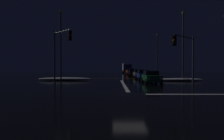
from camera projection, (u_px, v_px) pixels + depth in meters
name	position (u px, v px, depth m)	size (l,w,h in m)	color
ground	(129.00, 95.00, 14.28)	(120.00, 120.00, 0.10)	black
stop_line_north	(124.00, 85.00, 22.02)	(0.35, 13.22, 0.01)	white
centre_line_ns	(120.00, 78.00, 33.62)	(22.00, 0.15, 0.01)	yellow
snow_bank_left_curb	(65.00, 79.00, 28.63)	(7.95, 1.50, 0.45)	white
snow_bank_right_curb	(180.00, 79.00, 27.77)	(6.64, 1.50, 0.39)	white
sedan_green	(151.00, 77.00, 23.89)	(2.02, 4.33, 1.57)	#14512D
sedan_blue	(144.00, 75.00, 29.43)	(2.02, 4.33, 1.57)	navy
sedan_gray	(139.00, 74.00, 35.26)	(2.02, 4.33, 1.57)	slate
sedan_black	(133.00, 73.00, 41.11)	(2.02, 4.33, 1.57)	black
sedan_red	(131.00, 72.00, 47.64)	(2.02, 4.33, 1.57)	maroon
sedan_orange	(130.00, 71.00, 52.94)	(2.02, 4.33, 1.57)	#C66014
box_truck	(127.00, 68.00, 60.81)	(2.68, 8.28, 3.08)	navy
traffic_signal_ne	(185.00, 50.00, 20.83)	(3.57, 3.57, 5.61)	#4C4C51
traffic_signal_nw	(61.00, 47.00, 21.41)	(2.64, 2.64, 6.29)	#4C4C51
streetlamp_left_near	(61.00, 41.00, 27.59)	(0.44, 0.44, 10.22)	#424247
streetlamp_right_near	(183.00, 41.00, 27.45)	(0.44, 0.44, 10.02)	#424247
streetlamp_right_far	(157.00, 52.00, 43.45)	(0.44, 0.44, 9.54)	#424247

